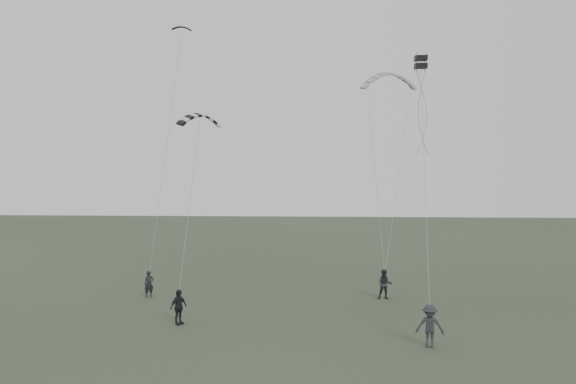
# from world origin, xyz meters

# --- Properties ---
(ground) EXTENTS (140.00, 140.00, 0.00)m
(ground) POSITION_xyz_m (0.00, 0.00, 0.00)
(ground) COLOR #363F2B
(ground) RESTS_ON ground
(flyer_left) EXTENTS (0.70, 0.62, 1.62)m
(flyer_left) POSITION_xyz_m (-7.79, 5.74, 0.81)
(flyer_left) COLOR black
(flyer_left) RESTS_ON ground
(flyer_right) EXTENTS (0.94, 0.76, 1.82)m
(flyer_right) POSITION_xyz_m (6.77, 6.04, 0.91)
(flyer_right) COLOR #25262A
(flyer_right) RESTS_ON ground
(flyer_center) EXTENTS (0.93, 1.12, 1.79)m
(flyer_center) POSITION_xyz_m (-4.34, -0.36, 0.90)
(flyer_center) COLOR black
(flyer_center) RESTS_ON ground
(flyer_far) EXTENTS (1.35, 0.94, 1.91)m
(flyer_far) POSITION_xyz_m (7.72, -3.38, 0.95)
(flyer_far) COLOR #29292E
(flyer_far) RESTS_ON ground
(kite_dark_small) EXTENTS (1.46, 1.01, 0.57)m
(kite_dark_small) POSITION_xyz_m (-6.92, 10.92, 17.95)
(kite_dark_small) COLOR black
(kite_dark_small) RESTS_ON flyer_left
(kite_pale_large) EXTENTS (4.31, 2.05, 1.84)m
(kite_pale_large) POSITION_xyz_m (7.85, 13.69, 14.97)
(kite_pale_large) COLOR #AEB0B3
(kite_pale_large) RESTS_ON flyer_right
(kite_striped) EXTENTS (2.81, 2.51, 1.27)m
(kite_striped) POSITION_xyz_m (-4.77, 6.75, 11.35)
(kite_striped) COLOR black
(kite_striped) RESTS_ON flyer_center
(kite_box) EXTENTS (0.69, 0.72, 0.76)m
(kite_box) POSITION_xyz_m (8.56, 4.42, 14.05)
(kite_box) COLOR black
(kite_box) RESTS_ON flyer_far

